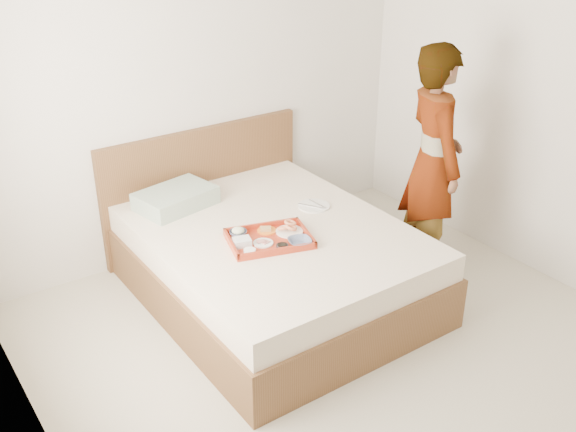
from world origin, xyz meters
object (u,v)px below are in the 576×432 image
Objects in this scene: tray at (269,239)px; dinner_plate at (314,206)px; person at (433,162)px; bed at (274,263)px.

tray reaches higher than dinner_plate.
person reaches higher than tray.
dinner_plate is at bearing 14.88° from bed.
bed is 1.20× the size of person.
person reaches higher than dinner_plate.
tray is 2.28× the size of dinner_plate.
bed is at bearing 98.33° from person.
dinner_plate reaches higher than bed.
bed is at bearing 64.90° from tray.
person reaches higher than bed.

